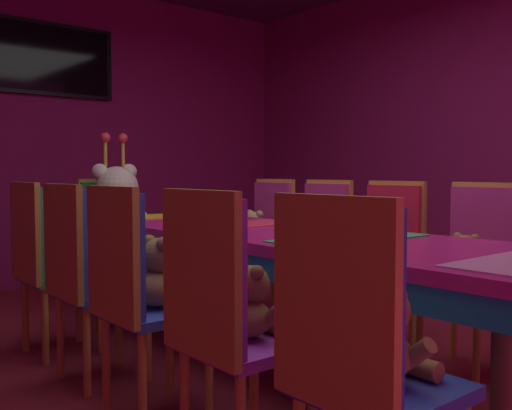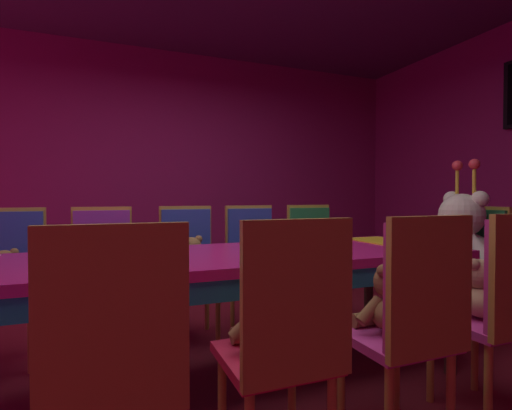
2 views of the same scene
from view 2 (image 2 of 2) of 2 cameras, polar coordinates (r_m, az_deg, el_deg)
ground_plane at (r=2.39m, az=-5.86°, el=-25.09°), size 7.90×7.90×0.00m
wall_left at (r=4.71m, az=-14.57°, el=5.36°), size 0.12×6.40×2.80m
banquet_table at (r=2.18m, az=-5.90°, el=-9.42°), size 0.90×2.97×0.75m
chair_left_0 at (r=2.99m, az=-32.85°, el=-7.84°), size 0.42×0.41×0.98m
teddy_left_0 at (r=2.86m, az=-33.41°, el=-8.66°), size 0.23×0.29×0.28m
chair_left_1 at (r=2.96m, az=-21.91°, el=-7.84°), size 0.42×0.41×0.98m
teddy_left_1 at (r=2.82m, az=-21.92°, el=-8.79°), size 0.22×0.28×0.27m
chair_left_2 at (r=3.02m, az=-10.15°, el=-7.57°), size 0.42×0.41×0.98m
teddy_left_2 at (r=2.88m, az=-9.57°, el=-8.10°), size 0.25×0.33×0.31m
chair_left_3 at (r=3.17m, az=-0.58°, el=-7.15°), size 0.42×0.41×0.98m
teddy_left_3 at (r=3.04m, az=0.39°, el=-7.99°), size 0.22×0.28×0.26m
chair_left_4 at (r=3.40m, az=8.42°, el=-6.59°), size 0.42×0.41×0.98m
teddy_left_4 at (r=3.28m, az=9.70°, el=-7.08°), size 0.24×0.31×0.30m
chair_right_1 at (r=1.28m, az=-20.35°, el=-20.00°), size 0.42×0.41×0.98m
teddy_right_1 at (r=1.42m, az=-20.48°, el=-18.81°), size 0.22×0.28×0.27m
chair_right_2 at (r=1.43m, az=4.82°, el=-17.68°), size 0.42×0.41×0.98m
teddy_right_2 at (r=1.55m, az=2.31°, el=-16.09°), size 0.26×0.34×0.32m
chair_right_3 at (r=1.74m, az=22.62°, el=-14.30°), size 0.42×0.41×0.98m
teddy_right_3 at (r=1.84m, az=19.37°, el=-13.57°), size 0.25×0.33×0.31m
chair_right_4 at (r=2.15m, az=33.26°, el=-11.39°), size 0.42×0.41×0.98m
teddy_right_4 at (r=2.24m, az=30.16°, el=-11.13°), size 0.25×0.32×0.30m
throne_chair at (r=3.36m, az=30.01°, el=-6.84°), size 0.41×0.42×0.98m
king_teddy_bear at (r=3.21m, az=28.16°, el=-4.65°), size 0.68×0.53×0.87m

